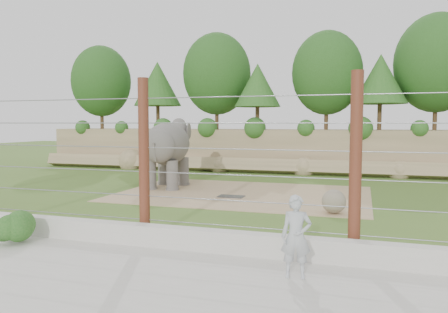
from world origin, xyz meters
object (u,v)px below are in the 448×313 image
(elephant, at_px, (167,154))
(barrier_fence, at_px, (144,160))
(stone_ball, at_px, (334,201))
(zookeeper, at_px, (296,236))

(elephant, xyz_separation_m, barrier_fence, (3.21, -8.21, 0.47))
(barrier_fence, bearing_deg, stone_ball, 46.70)
(elephant, height_order, barrier_fence, barrier_fence)
(stone_ball, xyz_separation_m, barrier_fence, (-4.30, -4.56, 1.60))
(stone_ball, xyz_separation_m, zookeeper, (-0.31, -6.14, 0.38))
(stone_ball, distance_m, zookeeper, 6.16)
(stone_ball, height_order, barrier_fence, barrier_fence)
(elephant, relative_size, zookeeper, 2.42)
(elephant, relative_size, stone_ball, 4.92)
(elephant, distance_m, barrier_fence, 8.83)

